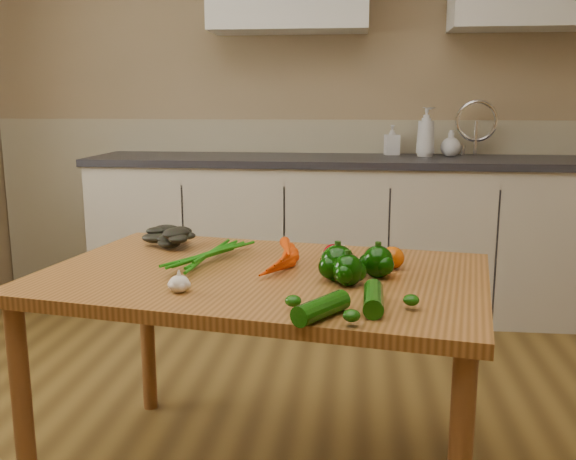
# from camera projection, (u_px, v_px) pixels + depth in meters

# --- Properties ---
(room) EXTENTS (4.04, 5.04, 2.64)m
(room) POSITION_uv_depth(u_px,v_px,m) (237.00, 88.00, 1.63)
(room) COLOR brown
(room) RESTS_ON ground
(counter_run) EXTENTS (2.84, 0.64, 1.14)m
(counter_run) POSITION_uv_depth(u_px,v_px,m) (340.00, 233.00, 3.73)
(counter_run) COLOR #BEB49E
(counter_run) RESTS_ON ground
(table) EXTENTS (1.44, 1.06, 0.71)m
(table) POSITION_uv_depth(u_px,v_px,m) (263.00, 297.00, 1.96)
(table) COLOR #A3662F
(table) RESTS_ON ground
(soap_bottle_a) EXTENTS (0.15, 0.14, 0.28)m
(soap_bottle_a) POSITION_uv_depth(u_px,v_px,m) (426.00, 132.00, 3.66)
(soap_bottle_a) COLOR silver
(soap_bottle_a) RESTS_ON counter_run
(soap_bottle_b) EXTENTS (0.09, 0.10, 0.18)m
(soap_bottle_b) POSITION_uv_depth(u_px,v_px,m) (392.00, 140.00, 3.76)
(soap_bottle_b) COLOR silver
(soap_bottle_b) RESTS_ON counter_run
(soap_bottle_c) EXTENTS (0.15, 0.15, 0.15)m
(soap_bottle_c) POSITION_uv_depth(u_px,v_px,m) (451.00, 143.00, 3.70)
(soap_bottle_c) COLOR silver
(soap_bottle_c) RESTS_ON counter_run
(carrot_bunch) EXTENTS (0.27, 0.23, 0.07)m
(carrot_bunch) POSITION_uv_depth(u_px,v_px,m) (260.00, 256.00, 2.00)
(carrot_bunch) COLOR #E94205
(carrot_bunch) RESTS_ON table
(leafy_greens) EXTENTS (0.19, 0.17, 0.09)m
(leafy_greens) POSITION_uv_depth(u_px,v_px,m) (170.00, 234.00, 2.26)
(leafy_greens) COLOR black
(leafy_greens) RESTS_ON table
(garlic_bulb) EXTENTS (0.06, 0.06, 0.05)m
(garlic_bulb) POSITION_uv_depth(u_px,v_px,m) (179.00, 284.00, 1.73)
(garlic_bulb) COLOR white
(garlic_bulb) RESTS_ON table
(pepper_a) EXTENTS (0.10, 0.10, 0.10)m
(pepper_a) POSITION_uv_depth(u_px,v_px,m) (337.00, 263.00, 1.83)
(pepper_a) COLOR #083202
(pepper_a) RESTS_ON table
(pepper_b) EXTENTS (0.09, 0.09, 0.09)m
(pepper_b) POSITION_uv_depth(u_px,v_px,m) (378.00, 262.00, 1.88)
(pepper_b) COLOR #083202
(pepper_b) RESTS_ON table
(pepper_c) EXTENTS (0.09, 0.09, 0.09)m
(pepper_c) POSITION_uv_depth(u_px,v_px,m) (348.00, 270.00, 1.79)
(pepper_c) COLOR #083202
(pepper_c) RESTS_ON table
(tomato_a) EXTENTS (0.07, 0.07, 0.06)m
(tomato_a) POSITION_uv_depth(u_px,v_px,m) (334.00, 254.00, 2.03)
(tomato_a) COLOR #8E020C
(tomato_a) RESTS_ON table
(tomato_b) EXTENTS (0.06, 0.06, 0.06)m
(tomato_b) POSITION_uv_depth(u_px,v_px,m) (381.00, 258.00, 1.99)
(tomato_b) COLOR #CC4F05
(tomato_b) RESTS_ON table
(tomato_c) EXTENTS (0.08, 0.08, 0.07)m
(tomato_c) POSITION_uv_depth(u_px,v_px,m) (392.00, 258.00, 1.97)
(tomato_c) COLOR #CC4F05
(tomato_c) RESTS_ON table
(zucchini_a) EXTENTS (0.05, 0.19, 0.05)m
(zucchini_a) POSITION_uv_depth(u_px,v_px,m) (373.00, 298.00, 1.60)
(zucchini_a) COLOR #0E4107
(zucchini_a) RESTS_ON table
(zucchini_b) EXTENTS (0.14, 0.17, 0.05)m
(zucchini_b) POSITION_uv_depth(u_px,v_px,m) (321.00, 308.00, 1.52)
(zucchini_b) COLOR #0E4107
(zucchini_b) RESTS_ON table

